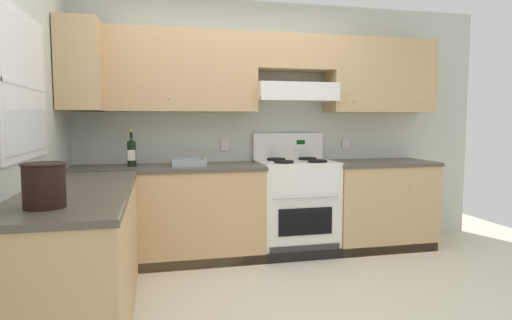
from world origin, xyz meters
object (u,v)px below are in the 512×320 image
at_px(wine_bottle, 132,152).
at_px(bucket, 44,184).
at_px(bowl, 189,164).
at_px(stove, 296,205).

height_order(wine_bottle, bucket, wine_bottle).
height_order(bowl, bucket, bucket).
relative_size(bowl, bucket, 1.43).
height_order(stove, bowl, stove).
distance_m(bowl, bucket, 2.02).
xyz_separation_m(stove, bowl, (-1.07, -0.02, 0.45)).
bearing_deg(bucket, wine_bottle, 80.57).
xyz_separation_m(wine_bottle, bucket, (-0.32, -1.90, -0.02)).
bearing_deg(wine_bottle, bucket, -99.43).
distance_m(stove, bowl, 1.16).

